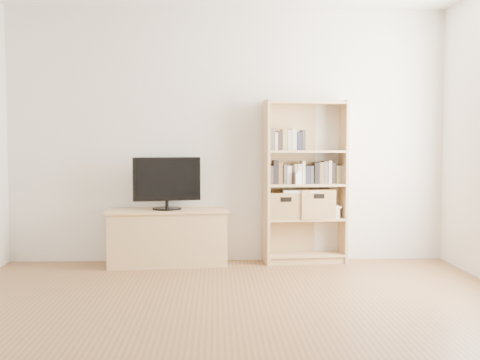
{
  "coord_description": "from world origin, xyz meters",
  "views": [
    {
      "loc": [
        -0.13,
        -3.72,
        1.22
      ],
      "look_at": [
        0.1,
        1.9,
        0.88
      ],
      "focal_mm": 45.0,
      "sensor_mm": 36.0,
      "label": 1
    }
  ],
  "objects": [
    {
      "name": "books_row_mid",
      "position": [
        0.78,
        2.37,
        0.91
      ],
      "size": [
        0.77,
        0.21,
        0.2
      ],
      "primitive_type": "cube",
      "rotation": [
        0.0,
        0.0,
        0.08
      ],
      "color": "#362F2C",
      "rests_on": "bookshelf"
    },
    {
      "name": "baby_monitor",
      "position": [
        0.7,
        2.25,
        0.87
      ],
      "size": [
        0.07,
        0.05,
        0.11
      ],
      "primitive_type": "cube",
      "rotation": [
        0.0,
        0.0,
        0.17
      ],
      "color": "white",
      "rests_on": "bookshelf"
    },
    {
      "name": "back_wall",
      "position": [
        0.0,
        2.5,
        1.3
      ],
      "size": [
        4.5,
        0.02,
        2.6
      ],
      "primitive_type": "cube",
      "color": "silver",
      "rests_on": "floor"
    },
    {
      "name": "bookshelf",
      "position": [
        0.78,
        2.35,
        0.83
      ],
      "size": [
        0.85,
        0.37,
        1.65
      ],
      "primitive_type": "cube",
      "rotation": [
        0.0,
        0.0,
        0.09
      ],
      "color": "tan",
      "rests_on": "floor"
    },
    {
      "name": "front_wall",
      "position": [
        0.0,
        -2.5,
        1.3
      ],
      "size": [
        4.5,
        0.02,
        2.6
      ],
      "primitive_type": "cube",
      "color": "silver",
      "rests_on": "floor"
    },
    {
      "name": "tv_stand",
      "position": [
        -0.62,
        2.28,
        0.27
      ],
      "size": [
        1.2,
        0.55,
        0.53
      ],
      "primitive_type": "cube",
      "rotation": [
        0.0,
        0.0,
        0.1
      ],
      "color": "tan",
      "rests_on": "floor"
    },
    {
      "name": "floor",
      "position": [
        0.0,
        0.0,
        0.0
      ],
      "size": [
        4.5,
        5.0,
        0.01
      ],
      "primitive_type": "cube",
      "color": "brown",
      "rests_on": "ground"
    },
    {
      "name": "books_row_upper",
      "position": [
        0.6,
        2.35,
        1.26
      ],
      "size": [
        0.42,
        0.17,
        0.22
      ],
      "primitive_type": "cube",
      "rotation": [
        0.0,
        0.0,
        0.04
      ],
      "color": "#362F2C",
      "rests_on": "bookshelf"
    },
    {
      "name": "television",
      "position": [
        -0.62,
        2.28,
        0.82
      ],
      "size": [
        0.67,
        0.2,
        0.53
      ],
      "primitive_type": "cube",
      "rotation": [
        0.0,
        0.0,
        0.22
      ],
      "color": "black",
      "rests_on": "tv_stand"
    },
    {
      "name": "laptop",
      "position": [
        0.73,
        2.33,
        0.74
      ],
      "size": [
        0.36,
        0.26,
        0.03
      ],
      "primitive_type": "cube",
      "rotation": [
        0.0,
        0.0,
        -0.03
      ],
      "color": "silver",
      "rests_on": "basket_left"
    },
    {
      "name": "basket_right",
      "position": [
        0.88,
        2.36,
        0.61
      ],
      "size": [
        0.39,
        0.34,
        0.29
      ],
      "primitive_type": "cube",
      "rotation": [
        0.0,
        0.0,
        0.14
      ],
      "color": "#A77F4B",
      "rests_on": "bookshelf"
    },
    {
      "name": "basket_left",
      "position": [
        0.56,
        2.33,
        0.59
      ],
      "size": [
        0.33,
        0.28,
        0.26
      ],
      "primitive_type": "cube",
      "rotation": [
        0.0,
        0.0,
        0.05
      ],
      "color": "#A77F4B",
      "rests_on": "bookshelf"
    },
    {
      "name": "magazine_stack",
      "position": [
        1.07,
        2.37,
        0.51
      ],
      "size": [
        0.21,
        0.26,
        0.11
      ],
      "primitive_type": "cube",
      "rotation": [
        0.0,
        0.0,
        -0.22
      ],
      "color": "silver",
      "rests_on": "bookshelf"
    }
  ]
}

